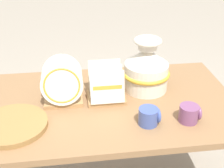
{
  "coord_description": "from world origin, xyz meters",
  "views": [
    {
      "loc": [
        -0.19,
        -1.44,
        1.58
      ],
      "look_at": [
        0.0,
        0.0,
        0.77
      ],
      "focal_mm": 50.0,
      "sensor_mm": 36.0,
      "label": 1
    }
  ],
  "objects_px": {
    "mug_cobalt_glaze": "(149,116)",
    "ceramic_vase": "(146,68)",
    "dish_rack_square_plates": "(106,90)",
    "mug_plum_glaze": "(190,114)",
    "dish_rack_round_plates": "(63,87)",
    "wicker_charger_stack": "(12,125)"
  },
  "relations": [
    {
      "from": "dish_rack_round_plates",
      "to": "wicker_charger_stack",
      "type": "distance_m",
      "value": 0.32
    },
    {
      "from": "dish_rack_square_plates",
      "to": "mug_plum_glaze",
      "type": "bearing_deg",
      "value": -33.86
    },
    {
      "from": "mug_cobalt_glaze",
      "to": "wicker_charger_stack",
      "type": "bearing_deg",
      "value": 174.75
    },
    {
      "from": "ceramic_vase",
      "to": "dish_rack_square_plates",
      "type": "relative_size",
      "value": 1.5
    },
    {
      "from": "ceramic_vase",
      "to": "dish_rack_round_plates",
      "type": "bearing_deg",
      "value": -169.56
    },
    {
      "from": "dish_rack_round_plates",
      "to": "dish_rack_square_plates",
      "type": "bearing_deg",
      "value": -0.48
    },
    {
      "from": "dish_rack_round_plates",
      "to": "mug_plum_glaze",
      "type": "distance_m",
      "value": 0.67
    },
    {
      "from": "mug_plum_glaze",
      "to": "mug_cobalt_glaze",
      "type": "bearing_deg",
      "value": 179.22
    },
    {
      "from": "dish_rack_square_plates",
      "to": "mug_plum_glaze",
      "type": "xyz_separation_m",
      "value": [
        0.39,
        -0.26,
        -0.02
      ]
    },
    {
      "from": "wicker_charger_stack",
      "to": "mug_plum_glaze",
      "type": "distance_m",
      "value": 0.87
    },
    {
      "from": "ceramic_vase",
      "to": "mug_cobalt_glaze",
      "type": "height_order",
      "value": "ceramic_vase"
    },
    {
      "from": "ceramic_vase",
      "to": "mug_cobalt_glaze",
      "type": "bearing_deg",
      "value": -100.11
    },
    {
      "from": "wicker_charger_stack",
      "to": "mug_plum_glaze",
      "type": "relative_size",
      "value": 3.23
    },
    {
      "from": "wicker_charger_stack",
      "to": "mug_plum_glaze",
      "type": "bearing_deg",
      "value": -4.2
    },
    {
      "from": "mug_plum_glaze",
      "to": "mug_cobalt_glaze",
      "type": "height_order",
      "value": "same"
    },
    {
      "from": "wicker_charger_stack",
      "to": "ceramic_vase",
      "type": "bearing_deg",
      "value": 21.53
    },
    {
      "from": "wicker_charger_stack",
      "to": "mug_cobalt_glaze",
      "type": "relative_size",
      "value": 3.23
    },
    {
      "from": "dish_rack_square_plates",
      "to": "dish_rack_round_plates",
      "type": "bearing_deg",
      "value": 179.52
    },
    {
      "from": "dish_rack_round_plates",
      "to": "wicker_charger_stack",
      "type": "height_order",
      "value": "dish_rack_round_plates"
    },
    {
      "from": "mug_cobalt_glaze",
      "to": "ceramic_vase",
      "type": "bearing_deg",
      "value": 79.89
    },
    {
      "from": "dish_rack_round_plates",
      "to": "mug_cobalt_glaze",
      "type": "relative_size",
      "value": 2.32
    },
    {
      "from": "ceramic_vase",
      "to": "mug_plum_glaze",
      "type": "distance_m",
      "value": 0.39
    }
  ]
}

